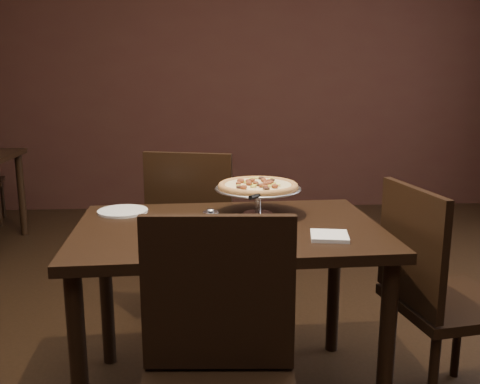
{
  "coord_description": "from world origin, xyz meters",
  "views": [
    {
      "loc": [
        -0.05,
        -1.98,
        1.37
      ],
      "look_at": [
        0.08,
        0.15,
        0.9
      ],
      "focal_mm": 40.0,
      "sensor_mm": 36.0,
      "label": 1
    }
  ],
  "objects": [
    {
      "name": "plate_near",
      "position": [
        -0.0,
        -0.13,
        0.78
      ],
      "size": [
        0.27,
        0.27,
        0.01
      ],
      "primitive_type": "cylinder",
      "color": "white",
      "rests_on": "dining_table"
    },
    {
      "name": "pizza_stand",
      "position": [
        0.17,
        0.28,
        0.89
      ],
      "size": [
        0.38,
        0.38,
        0.15
      ],
      "color": "silver",
      "rests_on": "dining_table"
    },
    {
      "name": "serving_spatula",
      "position": [
        0.15,
        0.11,
        0.89
      ],
      "size": [
        0.16,
        0.16,
        0.02
      ],
      "rotation": [
        0.0,
        0.0,
        -0.64
      ],
      "color": "silver",
      "rests_on": "pizza_stand"
    },
    {
      "name": "chair_side",
      "position": [
        0.86,
        -0.02,
        0.52
      ],
      "size": [
        0.51,
        0.51,
        0.95
      ],
      "rotation": [
        0.0,
        0.0,
        1.74
      ],
      "color": "black",
      "rests_on": "ground"
    },
    {
      "name": "chair_far",
      "position": [
        -0.12,
        0.82,
        0.54
      ],
      "size": [
        0.56,
        0.56,
        0.98
      ],
      "rotation": [
        0.0,
        0.0,
        2.89
      ],
      "color": "black",
      "rests_on": "ground"
    },
    {
      "name": "pepper_flake_shaker",
      "position": [
        -0.13,
        -0.1,
        0.81
      ],
      "size": [
        0.06,
        0.06,
        0.1
      ],
      "color": "maroon",
      "rests_on": "dining_table"
    },
    {
      "name": "plate_left",
      "position": [
        -0.43,
        0.35,
        0.77
      ],
      "size": [
        0.22,
        0.22,
        0.01
      ],
      "primitive_type": "cylinder",
      "color": "white",
      "rests_on": "dining_table"
    },
    {
      "name": "room",
      "position": [
        0.06,
        0.03,
        1.4
      ],
      "size": [
        6.04,
        7.04,
        2.84
      ],
      "color": "black",
      "rests_on": "ground"
    },
    {
      "name": "parmesan_shaker",
      "position": [
        -0.04,
        -0.01,
        0.82
      ],
      "size": [
        0.06,
        0.06,
        0.1
      ],
      "color": "beige",
      "rests_on": "dining_table"
    },
    {
      "name": "packet_caddy",
      "position": [
        -0.21,
        -0.09,
        0.8
      ],
      "size": [
        0.08,
        0.08,
        0.06
      ],
      "rotation": [
        0.0,
        0.0,
        -0.14
      ],
      "color": "black",
      "rests_on": "dining_table"
    },
    {
      "name": "napkin_stack",
      "position": [
        0.4,
        -0.08,
        0.78
      ],
      "size": [
        0.16,
        0.16,
        0.01
      ],
      "primitive_type": "cube",
      "rotation": [
        0.0,
        0.0,
        -0.16
      ],
      "color": "silver",
      "rests_on": "dining_table"
    },
    {
      "name": "dining_table",
      "position": [
        0.03,
        0.1,
        0.67
      ],
      "size": [
        1.27,
        0.88,
        0.77
      ],
      "rotation": [
        0.0,
        0.0,
        0.05
      ],
      "color": "black",
      "rests_on": "ground"
    },
    {
      "name": "chair_near",
      "position": [
        -0.03,
        -0.63,
        0.53
      ],
      "size": [
        0.48,
        0.48,
        0.98
      ],
      "rotation": [
        0.0,
        0.0,
        -0.05
      ],
      "color": "black",
      "rests_on": "ground"
    }
  ]
}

